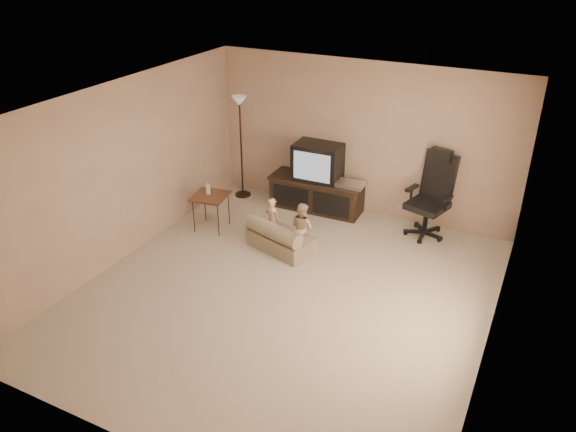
# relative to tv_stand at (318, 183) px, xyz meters

# --- Properties ---
(floor) EXTENTS (5.50, 5.50, 0.00)m
(floor) POSITION_rel_tv_stand_xyz_m (0.64, -2.49, -0.48)
(floor) COLOR #C2B89A
(floor) RESTS_ON ground
(room_shell) EXTENTS (5.50, 5.50, 5.50)m
(room_shell) POSITION_rel_tv_stand_xyz_m (0.64, -2.49, 1.04)
(room_shell) COLOR white
(room_shell) RESTS_ON floor
(tv_stand) EXTENTS (1.62, 0.63, 1.15)m
(tv_stand) POSITION_rel_tv_stand_xyz_m (0.00, 0.00, 0.00)
(tv_stand) COLOR black
(tv_stand) RESTS_ON floor
(office_chair) EXTENTS (0.77, 0.80, 1.35)m
(office_chair) POSITION_rel_tv_stand_xyz_m (1.89, -0.06, 0.01)
(office_chair) COLOR black
(office_chair) RESTS_ON floor
(side_table) EXTENTS (0.59, 0.59, 0.78)m
(side_table) POSITION_rel_tv_stand_xyz_m (-1.21, -1.39, 0.08)
(side_table) COLOR brown
(side_table) RESTS_ON floor
(floor_lamp) EXTENTS (0.28, 0.28, 1.79)m
(floor_lamp) POSITION_rel_tv_stand_xyz_m (-1.40, -0.10, 0.83)
(floor_lamp) COLOR black
(floor_lamp) RESTS_ON floor
(child_sofa) EXTENTS (1.08, 0.80, 0.47)m
(child_sofa) POSITION_rel_tv_stand_xyz_m (0.07, -1.53, -0.28)
(child_sofa) COLOR gray
(child_sofa) RESTS_ON floor
(toddler_left) EXTENTS (0.32, 0.27, 0.74)m
(toddler_left) POSITION_rel_tv_stand_xyz_m (-0.13, -1.37, -0.11)
(toddler_left) COLOR #D6A885
(toddler_left) RESTS_ON floor
(toddler_right) EXTENTS (0.42, 0.31, 0.76)m
(toddler_right) POSITION_rel_tv_stand_xyz_m (0.36, -1.39, -0.09)
(toddler_right) COLOR #D6A885
(toddler_right) RESTS_ON floor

